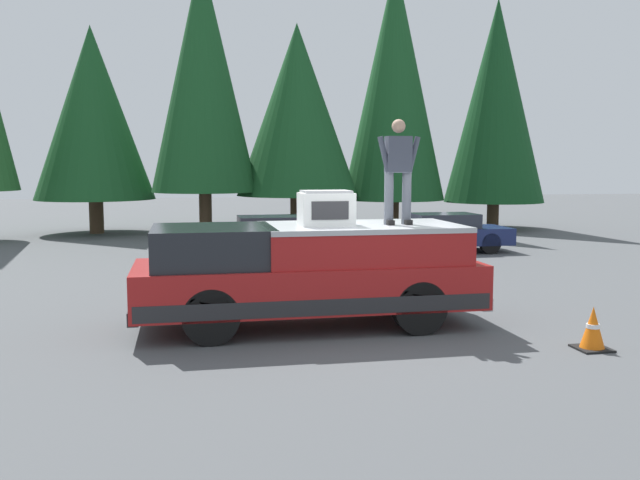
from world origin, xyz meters
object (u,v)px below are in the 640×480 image
at_px(pickup_truck, 308,273).
at_px(person_on_truck_bed, 398,169).
at_px(parked_car_black, 269,236).
at_px(traffic_cone, 593,330).
at_px(parked_car_navy, 441,233).
at_px(compressor_unit, 326,208).

distance_m(pickup_truck, person_on_truck_bed, 2.22).
bearing_deg(person_on_truck_bed, parked_car_black, 6.75).
xyz_separation_m(person_on_truck_bed, traffic_cone, (-2.05, -2.25, -2.26)).
bearing_deg(pickup_truck, person_on_truck_bed, -95.76).
bearing_deg(parked_car_navy, person_on_truck_bed, 154.40).
relative_size(pickup_truck, parked_car_black, 1.35).
height_order(pickup_truck, person_on_truck_bed, person_on_truck_bed).
bearing_deg(parked_car_navy, traffic_cone, 169.84).
xyz_separation_m(compressor_unit, person_on_truck_bed, (-0.06, -1.18, 0.62)).
bearing_deg(pickup_truck, parked_car_navy, -33.27).
distance_m(pickup_truck, parked_car_navy, 10.28).
xyz_separation_m(person_on_truck_bed, parked_car_navy, (8.74, -4.19, -1.97)).
distance_m(pickup_truck, parked_car_black, 8.59).
bearing_deg(parked_car_navy, compressor_unit, 148.29).
relative_size(compressor_unit, parked_car_black, 0.20).
relative_size(parked_car_black, traffic_cone, 6.61).
xyz_separation_m(pickup_truck, traffic_cone, (-2.20, -3.70, -0.58)).
relative_size(person_on_truck_bed, traffic_cone, 2.73).
distance_m(compressor_unit, traffic_cone, 4.35).
distance_m(compressor_unit, parked_car_navy, 10.29).
height_order(person_on_truck_bed, parked_car_navy, person_on_truck_bed).
bearing_deg(compressor_unit, person_on_truck_bed, -92.72).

